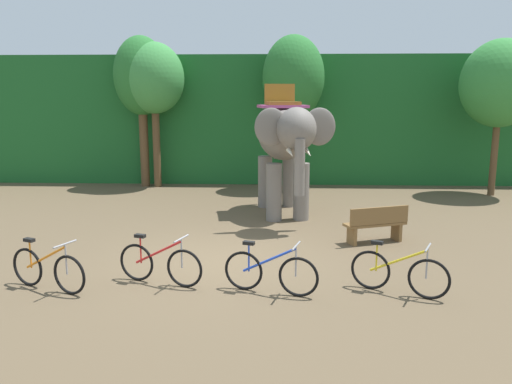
% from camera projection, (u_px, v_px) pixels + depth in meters
% --- Properties ---
extents(ground_plane, '(80.00, 80.00, 0.00)m').
position_uv_depth(ground_plane, '(218.00, 262.00, 10.46)').
color(ground_plane, brown).
extents(foliage_hedge, '(36.00, 6.00, 5.00)m').
position_uv_depth(foliage_hedge, '(249.00, 118.00, 22.30)').
color(foliage_hedge, '#1E6028').
rests_on(foliage_hedge, ground).
extents(tree_center, '(2.04, 2.04, 5.65)m').
position_uv_depth(tree_center, '(141.00, 78.00, 18.70)').
color(tree_center, brown).
rests_on(tree_center, ground).
extents(tree_far_right, '(2.23, 2.23, 5.41)m').
position_uv_depth(tree_far_right, '(154.00, 79.00, 18.58)').
color(tree_far_right, brown).
rests_on(tree_far_right, ground).
extents(tree_right, '(2.25, 2.25, 5.61)m').
position_uv_depth(tree_right, '(293.00, 78.00, 18.14)').
color(tree_right, brown).
rests_on(tree_right, ground).
extents(tree_left, '(2.65, 2.65, 5.34)m').
position_uv_depth(tree_left, '(500.00, 84.00, 16.93)').
color(tree_left, brown).
rests_on(tree_left, ground).
extents(elephant, '(2.26, 4.23, 3.78)m').
position_uv_depth(elephant, '(285.00, 140.00, 14.18)').
color(elephant, slate).
rests_on(elephant, ground).
extents(bike_orange, '(1.60, 0.76, 0.92)m').
position_uv_depth(bike_orange, '(48.00, 269.00, 8.85)').
color(bike_orange, black).
rests_on(bike_orange, ground).
extents(bike_red, '(1.64, 0.67, 0.92)m').
position_uv_depth(bike_red, '(160.00, 264.00, 9.14)').
color(bike_red, black).
rests_on(bike_red, ground).
extents(bike_blue, '(1.66, 0.64, 0.92)m').
position_uv_depth(bike_blue, '(270.00, 272.00, 8.70)').
color(bike_blue, black).
rests_on(bike_blue, ground).
extents(bike_yellow, '(1.57, 0.82, 0.92)m').
position_uv_depth(bike_yellow, '(399.00, 273.00, 8.67)').
color(bike_yellow, black).
rests_on(bike_yellow, ground).
extents(wooden_bench, '(1.55, 0.90, 0.89)m').
position_uv_depth(wooden_bench, '(376.00, 223.00, 11.71)').
color(wooden_bench, brown).
rests_on(wooden_bench, ground).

